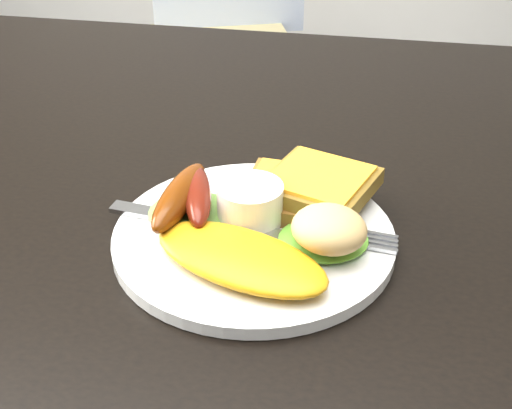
# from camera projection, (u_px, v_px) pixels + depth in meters

# --- Properties ---
(dining_table) EXTENTS (1.20, 0.80, 0.04)m
(dining_table) POSITION_uv_depth(u_px,v_px,m) (277.00, 190.00, 0.69)
(dining_table) COLOR black
(dining_table) RESTS_ON ground
(dining_chair) EXTENTS (0.51, 0.51, 0.05)m
(dining_chair) POSITION_uv_depth(u_px,v_px,m) (214.00, 56.00, 1.77)
(dining_chair) COLOR tan
(dining_chair) RESTS_ON ground
(plate) EXTENTS (0.23, 0.23, 0.01)m
(plate) POSITION_uv_depth(u_px,v_px,m) (254.00, 238.00, 0.58)
(plate) COLOR white
(plate) RESTS_ON dining_table
(lettuce_left) EXTENTS (0.10, 0.10, 0.01)m
(lettuce_left) POSITION_uv_depth(u_px,v_px,m) (194.00, 214.00, 0.59)
(lettuce_left) COLOR #4D8832
(lettuce_left) RESTS_ON plate
(lettuce_right) EXTENTS (0.08, 0.08, 0.01)m
(lettuce_right) POSITION_uv_depth(u_px,v_px,m) (323.00, 239.00, 0.56)
(lettuce_right) COLOR #4DA423
(lettuce_right) RESTS_ON plate
(omelette) EXTENTS (0.16, 0.12, 0.02)m
(omelette) POSITION_uv_depth(u_px,v_px,m) (240.00, 258.00, 0.53)
(omelette) COLOR orange
(omelette) RESTS_ON plate
(sausage_a) EXTENTS (0.04, 0.11, 0.03)m
(sausage_a) POSITION_uv_depth(u_px,v_px,m) (179.00, 196.00, 0.59)
(sausage_a) COLOR #6C2F02
(sausage_a) RESTS_ON lettuce_left
(sausage_b) EXTENTS (0.05, 0.09, 0.02)m
(sausage_b) POSITION_uv_depth(u_px,v_px,m) (198.00, 195.00, 0.59)
(sausage_b) COLOR maroon
(sausage_b) RESTS_ON lettuce_left
(ramekin) EXTENTS (0.07, 0.07, 0.03)m
(ramekin) POSITION_uv_depth(u_px,v_px,m) (250.00, 203.00, 0.58)
(ramekin) COLOR white
(ramekin) RESTS_ON plate
(toast_a) EXTENTS (0.09, 0.09, 0.01)m
(toast_a) POSITION_uv_depth(u_px,v_px,m) (293.00, 194.00, 0.61)
(toast_a) COLOR olive
(toast_a) RESTS_ON plate
(toast_b) EXTENTS (0.11, 0.11, 0.01)m
(toast_b) POSITION_uv_depth(u_px,v_px,m) (319.00, 185.00, 0.60)
(toast_b) COLOR brown
(toast_b) RESTS_ON toast_a
(potato_salad) EXTENTS (0.08, 0.08, 0.03)m
(potato_salad) POSITION_uv_depth(u_px,v_px,m) (329.00, 229.00, 0.54)
(potato_salad) COLOR beige
(potato_salad) RESTS_ON lettuce_right
(fork) EXTENTS (0.18, 0.04, 0.00)m
(fork) POSITION_uv_depth(u_px,v_px,m) (211.00, 224.00, 0.58)
(fork) COLOR #ADAFB7
(fork) RESTS_ON plate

